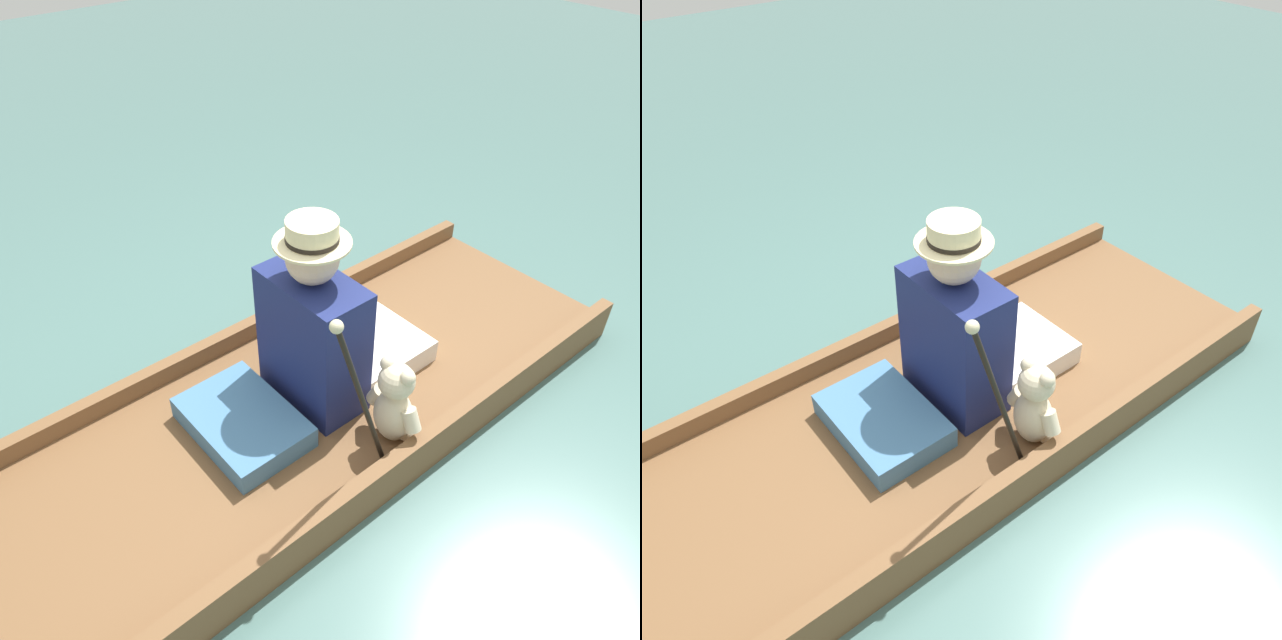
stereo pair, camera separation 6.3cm
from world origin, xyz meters
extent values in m
plane|color=#476B66|center=(0.00, 0.00, 0.00)|extent=(16.00, 16.00, 0.00)
cube|color=brown|center=(0.00, 0.00, 0.06)|extent=(1.07, 2.96, 0.11)
cube|color=brown|center=(-0.51, 0.00, 0.16)|extent=(0.06, 2.96, 0.09)
cube|color=brown|center=(0.51, 0.00, 0.16)|extent=(0.06, 2.96, 0.09)
cube|color=teal|center=(-0.03, -0.34, 0.16)|extent=(0.52, 0.36, 0.10)
cube|color=white|center=(-0.01, 0.36, 0.17)|extent=(0.40, 0.44, 0.11)
cube|color=navy|center=(-0.01, 0.01, 0.41)|extent=(0.45, 0.24, 0.59)
cube|color=beige|center=(-0.01, 0.14, 0.45)|extent=(0.04, 0.01, 0.33)
cube|color=white|center=(-0.14, 0.14, 0.48)|extent=(0.02, 0.01, 0.36)
cube|color=white|center=(0.11, 0.14, 0.48)|extent=(0.02, 0.01, 0.36)
sphere|color=beige|center=(-0.01, 0.01, 0.81)|extent=(0.20, 0.20, 0.20)
cylinder|color=beige|center=(-0.01, 0.01, 0.87)|extent=(0.29, 0.29, 0.01)
cylinder|color=beige|center=(-0.01, 0.01, 0.92)|extent=(0.19, 0.19, 0.08)
cylinder|color=black|center=(-0.01, 0.01, 0.89)|extent=(0.20, 0.20, 0.02)
ellipsoid|color=beige|center=(0.37, 0.10, 0.24)|extent=(0.17, 0.14, 0.25)
sphere|color=beige|center=(0.37, 0.10, 0.42)|extent=(0.14, 0.14, 0.14)
sphere|color=tan|center=(0.37, 0.16, 0.41)|extent=(0.06, 0.06, 0.06)
sphere|color=beige|center=(0.32, 0.10, 0.47)|extent=(0.06, 0.06, 0.06)
sphere|color=beige|center=(0.42, 0.10, 0.47)|extent=(0.06, 0.06, 0.06)
cylinder|color=beige|center=(0.28, 0.10, 0.28)|extent=(0.10, 0.06, 0.11)
cylinder|color=beige|center=(0.46, 0.10, 0.28)|extent=(0.10, 0.06, 0.11)
sphere|color=beige|center=(0.33, 0.13, 0.14)|extent=(0.07, 0.07, 0.07)
sphere|color=beige|center=(0.42, 0.13, 0.14)|extent=(0.07, 0.07, 0.07)
cylinder|color=silver|center=(-0.41, 0.39, 0.12)|extent=(0.07, 0.07, 0.01)
cylinder|color=silver|center=(-0.41, 0.39, 0.14)|extent=(0.01, 0.01, 0.05)
cone|color=silver|center=(-0.41, 0.39, 0.18)|extent=(0.08, 0.08, 0.03)
cylinder|color=black|center=(0.44, -0.14, 0.51)|extent=(0.02, 0.28, 0.81)
sphere|color=beige|center=(0.44, -0.27, 0.92)|extent=(0.04, 0.04, 0.04)
camera|label=1|loc=(1.46, -1.20, 2.05)|focal=35.00mm
camera|label=2|loc=(1.50, -1.15, 2.05)|focal=35.00mm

